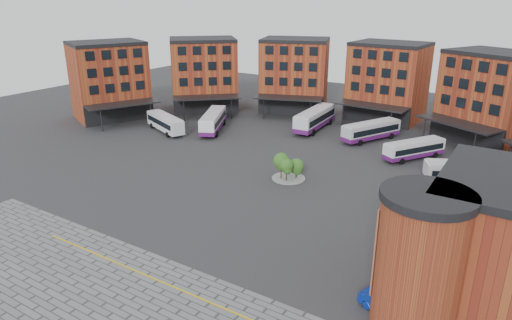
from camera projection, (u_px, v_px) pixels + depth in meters
The scene contains 11 objects.
ground at pixel (223, 209), 51.61m from camera, with size 160.00×160.00×0.00m, color #28282B.
yellow_line at pixel (146, 275), 39.47m from camera, with size 26.00×0.15×0.02m, color gold.
main_building at pixel (325, 87), 81.95m from camera, with size 94.14×42.48×14.60m.
tree_island at pixel (288, 166), 59.25m from camera, with size 4.40×4.40×3.61m.
bus_a at pixel (165, 122), 80.09m from camera, with size 10.60×6.30×2.97m.
bus_b at pixel (213, 121), 80.73m from camera, with size 7.51×11.68×3.29m.
bus_c at pixel (315, 119), 81.58m from camera, with size 3.58×12.75×3.56m.
bus_d at pixel (371, 131), 75.30m from camera, with size 7.20×11.04×3.12m.
bus_e at pixel (414, 149), 66.90m from camera, with size 7.30×9.62×2.80m.
bus_f at pixel (473, 174), 56.76m from camera, with size 11.71×7.54×3.30m.
blue_car at pixel (387, 306), 34.45m from camera, with size 1.57×4.50×1.48m, color #0B2799.
Camera 1 is at (27.92, -37.45, 22.97)m, focal length 32.00 mm.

